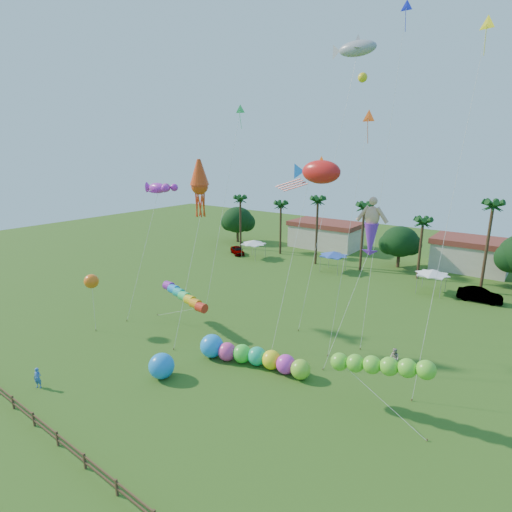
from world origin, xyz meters
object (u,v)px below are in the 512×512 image
Objects in this scene: spectator_b at (394,358)px; spectator_a at (38,378)px; car_b at (480,295)px; caterpillar_inflatable at (249,355)px; blue_ball at (162,366)px; car_a at (237,250)px.

spectator_a is at bearing -107.89° from spectator_b.
car_b is 0.49× the size of caterpillar_inflatable.
spectator_b reaches higher than spectator_a.
car_b is 21.26m from spectator_b.
caterpillar_inflatable is 7.13m from blue_ball.
blue_ball reaches higher than car_b.
car_a is 37.16m from car_b.
blue_ball reaches higher than spectator_b.
spectator_a is 0.16× the size of caterpillar_inflatable.
caterpillar_inflatable is at bearing -104.87° from car_a.
blue_ball is at bearing 17.88° from spectator_a.
caterpillar_inflatable is 4.90× the size of blue_ball.
spectator_a reaches higher than car_a.
caterpillar_inflatable reaches higher than car_b.
caterpillar_inflatable is (-9.79, -6.79, 0.00)m from spectator_b.
car_b is 2.40× the size of blue_ball.
spectator_a reaches higher than car_b.
spectator_a is 0.96× the size of spectator_b.
car_a is at bearing 80.94° from spectator_a.
spectator_a is 0.80× the size of blue_ball.
spectator_a is 27.91m from spectator_b.
caterpillar_inflatable reaches higher than spectator_a.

